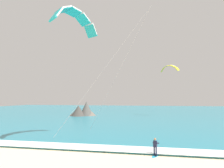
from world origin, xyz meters
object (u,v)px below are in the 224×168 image
(kite_primary, at_px, (75,18))
(kite_distant, at_px, (169,68))
(surfboard, at_px, (155,156))
(kitesurfer, at_px, (155,146))

(kite_primary, xyz_separation_m, kite_distant, (15.05, 36.53, -1.25))
(surfboard, xyz_separation_m, kite_distant, (5.31, 40.23, 14.43))
(kite_distant, bearing_deg, kitesurfer, -97.51)
(kitesurfer, bearing_deg, kite_primary, 159.32)
(kite_primary, bearing_deg, surfboard, -20.78)
(surfboard, distance_m, kitesurfer, 0.91)
(kitesurfer, xyz_separation_m, kite_distant, (5.30, 40.21, 13.51))
(surfboard, xyz_separation_m, kitesurfer, (0.01, 0.02, 0.91))
(kitesurfer, relative_size, kite_primary, 0.11)
(kite_primary, distance_m, kite_distant, 39.53)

